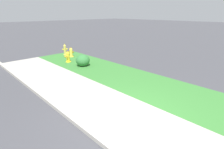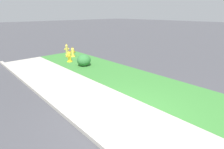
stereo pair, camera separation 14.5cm
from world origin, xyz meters
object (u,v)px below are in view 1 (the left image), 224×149
at_px(fire_hydrant_far_end, 65,50).
at_px(fire_hydrant_near_corner, 68,57).
at_px(fire_hydrant_by_grass_verge, 71,52).
at_px(shrub_bush_far_verge, 83,60).

bearing_deg(fire_hydrant_far_end, fire_hydrant_near_corner, -93.07).
height_order(fire_hydrant_by_grass_verge, fire_hydrant_near_corner, fire_hydrant_near_corner).
distance_m(fire_hydrant_by_grass_verge, shrub_bush_far_verge, 2.43).
height_order(fire_hydrant_far_end, fire_hydrant_near_corner, fire_hydrant_far_end).
bearing_deg(shrub_bush_far_verge, fire_hydrant_far_end, 167.89).
distance_m(fire_hydrant_far_end, fire_hydrant_near_corner, 2.02).
relative_size(fire_hydrant_by_grass_verge, shrub_bush_far_verge, 0.85).
distance_m(fire_hydrant_by_grass_verge, fire_hydrant_near_corner, 1.35).
height_order(fire_hydrant_by_grass_verge, shrub_bush_far_verge, same).
bearing_deg(fire_hydrant_far_end, fire_hydrant_by_grass_verge, -67.49).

